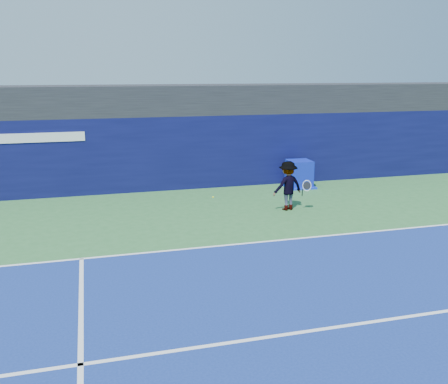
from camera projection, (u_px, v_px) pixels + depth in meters
The scene contains 8 objects.
ground at pixel (306, 284), 11.49m from camera, with size 80.00×80.00×0.00m, color #2F6A34.
baseline at pixel (262, 242), 14.30m from camera, with size 24.00×0.10×0.01m, color white.
service_line at pixel (349, 325), 9.61m from camera, with size 24.00×0.10×0.01m, color white.
stadium_band at pixel (197, 99), 21.41m from camera, with size 36.00×3.00×1.20m, color black.
back_wall_assembly at pixel (203, 151), 20.97m from camera, with size 36.00×1.03×3.00m.
equipment_cart at pixel (299, 175), 20.97m from camera, with size 1.24×1.24×1.14m.
tennis_player at pixel (288, 186), 17.45m from camera, with size 1.36×0.86×1.74m.
tennis_ball at pixel (213, 197), 16.36m from camera, with size 0.06×0.06×0.06m.
Camera 1 is at (-4.65, -9.78, 4.78)m, focal length 40.00 mm.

